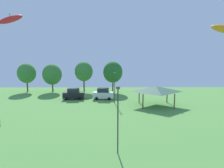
{
  "coord_description": "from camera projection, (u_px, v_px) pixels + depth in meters",
  "views": [
    {
      "loc": [
        -1.73,
        2.61,
        8.99
      ],
      "look_at": [
        -1.6,
        14.52,
        7.32
      ],
      "focal_mm": 32.0,
      "sensor_mm": 36.0,
      "label": 1
    }
  ],
  "objects": [
    {
      "name": "parked_car_second_from_left",
      "position": [
        103.0,
        94.0,
        41.7
      ],
      "size": [
        4.36,
        2.24,
        2.39
      ],
      "rotation": [
        0.0,
        0.0,
        -0.09
      ],
      "color": "silver",
      "rests_on": "ground"
    },
    {
      "name": "parked_car_leftmost",
      "position": [
        74.0,
        94.0,
        41.84
      ],
      "size": [
        4.49,
        2.26,
        2.32
      ],
      "rotation": [
        0.0,
        0.0,
        0.06
      ],
      "color": "black",
      "rests_on": "ground"
    },
    {
      "name": "treeline_tree_3",
      "position": [
        113.0,
        72.0,
        49.53
      ],
      "size": [
        4.79,
        4.79,
        7.69
      ],
      "color": "brown",
      "rests_on": "ground"
    },
    {
      "name": "treeline_tree_0",
      "position": [
        27.0,
        73.0,
        50.09
      ],
      "size": [
        4.54,
        4.54,
        7.24
      ],
      "color": "brown",
      "rests_on": "ground"
    },
    {
      "name": "park_pavilion",
      "position": [
        156.0,
        89.0,
        36.18
      ],
      "size": [
        7.03,
        5.76,
        3.6
      ],
      "color": "brown",
      "rests_on": "ground"
    },
    {
      "name": "treeline_tree_2",
      "position": [
        84.0,
        72.0,
        50.26
      ],
      "size": [
        4.52,
        4.52,
        7.64
      ],
      "color": "brown",
      "rests_on": "ground"
    },
    {
      "name": "light_post_1",
      "position": [
        115.0,
        86.0,
        37.69
      ],
      "size": [
        0.36,
        0.2,
        5.95
      ],
      "color": "#2D2D33",
      "rests_on": "ground"
    },
    {
      "name": "kite_flying_7",
      "position": [
        11.0,
        19.0,
        30.64
      ],
      "size": [
        3.15,
        4.14,
        2.5
      ],
      "color": "red"
    },
    {
      "name": "light_post_2",
      "position": [
        118.0,
        116.0,
        18.15
      ],
      "size": [
        0.36,
        0.2,
        6.33
      ],
      "color": "#2D2D33",
      "rests_on": "ground"
    },
    {
      "name": "treeline_tree_1",
      "position": [
        52.0,
        74.0,
        50.03
      ],
      "size": [
        4.78,
        4.78,
        7.08
      ],
      "color": "brown",
      "rests_on": "ground"
    }
  ]
}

